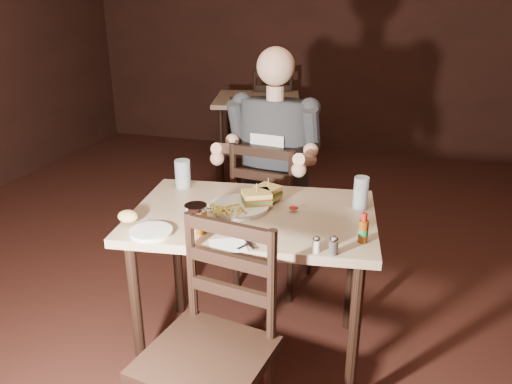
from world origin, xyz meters
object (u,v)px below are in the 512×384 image
(hot_sauce, at_px, (364,228))
(glass_left, at_px, (183,174))
(main_table, at_px, (253,231))
(chair_far, at_px, (274,213))
(diner, at_px, (272,136))
(side_plate, at_px, (151,233))
(bg_chair_near, at_px, (240,148))
(glass_right, at_px, (361,193))
(dinner_plate, at_px, (240,207))
(bg_table, at_px, (257,107))
(bg_chair_far, at_px, (272,114))
(syrup_dispenser, at_px, (196,218))
(chair_near, at_px, (206,357))

(hot_sauce, bearing_deg, glass_left, 158.87)
(main_table, relative_size, chair_far, 1.25)
(diner, height_order, side_plate, diner)
(bg_chair_near, relative_size, glass_right, 5.47)
(dinner_plate, bearing_deg, main_table, -18.60)
(glass_right, bearing_deg, glass_left, 178.47)
(bg_table, relative_size, glass_right, 6.33)
(bg_chair_far, bearing_deg, diner, 87.51)
(glass_left, relative_size, hot_sauce, 1.16)
(dinner_plate, bearing_deg, syrup_dispenser, -109.16)
(bg_chair_near, bearing_deg, glass_left, -74.40)
(main_table, distance_m, bg_chair_far, 3.29)
(bg_table, distance_m, glass_right, 2.75)
(chair_far, distance_m, side_plate, 1.09)
(glass_left, height_order, side_plate, glass_left)
(bg_table, xyz_separation_m, diner, (0.67, -2.00, 0.27))
(dinner_plate, bearing_deg, chair_far, 90.38)
(chair_far, bearing_deg, side_plate, 83.29)
(glass_left, bearing_deg, glass_right, -1.53)
(bg_table, relative_size, bg_chair_far, 0.98)
(dinner_plate, bearing_deg, bg_chair_far, 102.10)
(glass_left, bearing_deg, chair_far, 53.82)
(bg_chair_near, height_order, dinner_plate, bg_chair_near)
(bg_chair_near, relative_size, syrup_dispenser, 7.02)
(glass_left, bearing_deg, diner, 51.42)
(diner, bearing_deg, bg_chair_near, 122.36)
(bg_table, distance_m, dinner_plate, 2.71)
(diner, distance_m, glass_right, 0.71)
(main_table, height_order, bg_chair_far, bg_chair_far)
(chair_near, distance_m, dinner_plate, 0.72)
(chair_near, height_order, side_plate, chair_near)
(chair_near, bearing_deg, syrup_dispenser, 124.82)
(chair_near, relative_size, side_plate, 5.40)
(dinner_plate, distance_m, syrup_dispenser, 0.30)
(diner, xyz_separation_m, syrup_dispenser, (-0.08, -0.89, -0.12))
(bg_table, xyz_separation_m, dinner_plate, (0.68, -2.62, 0.10))
(main_table, xyz_separation_m, syrup_dispenser, (-0.17, -0.25, 0.15))
(glass_left, relative_size, glass_right, 0.95)
(bg_chair_near, bearing_deg, main_table, -64.32)
(hot_sauce, bearing_deg, syrup_dispenser, -171.62)
(bg_table, distance_m, diner, 2.13)
(hot_sauce, relative_size, syrup_dispenser, 1.05)
(chair_near, distance_m, bg_chair_near, 2.81)
(main_table, xyz_separation_m, glass_right, (0.45, 0.18, 0.17))
(chair_far, distance_m, glass_right, 0.83)
(chair_near, distance_m, glass_right, 0.99)
(bg_chair_near, bearing_deg, chair_far, -58.33)
(main_table, relative_size, glass_right, 7.66)
(main_table, relative_size, bg_chair_near, 1.40)
(side_plate, bearing_deg, glass_right, 32.72)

